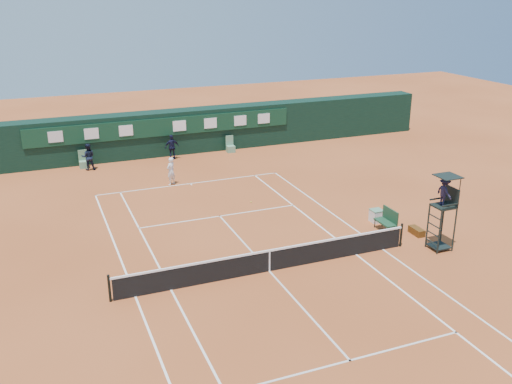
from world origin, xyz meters
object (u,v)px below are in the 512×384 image
at_px(tennis_net, 269,260).
at_px(player_bench, 388,219).
at_px(umpire_chair, 444,197).
at_px(player, 171,171).
at_px(cooler, 376,216).

distance_m(tennis_net, player_bench, 7.04).
relative_size(umpire_chair, player, 2.06).
height_order(cooler, player, player).
bearing_deg(umpire_chair, cooler, 102.81).
bearing_deg(player, player_bench, 91.57).
bearing_deg(player_bench, cooler, 83.08).
relative_size(tennis_net, cooler, 20.00).
height_order(tennis_net, player_bench, same).
distance_m(umpire_chair, player_bench, 3.31).
distance_m(umpire_chair, player, 15.85).
bearing_deg(tennis_net, cooler, 22.06).
bearing_deg(tennis_net, player_bench, 13.95).
bearing_deg(player_bench, player, 127.05).
distance_m(tennis_net, umpire_chair, 8.10).
relative_size(tennis_net, umpire_chair, 3.77).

